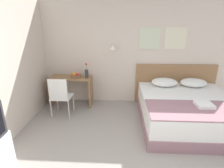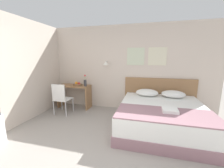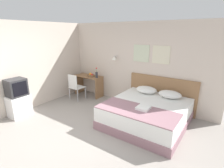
{
  "view_description": "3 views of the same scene",
  "coord_description": "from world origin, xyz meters",
  "px_view_note": "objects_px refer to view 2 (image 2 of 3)",
  "views": [
    {
      "loc": [
        -0.35,
        -1.63,
        2.02
      ],
      "look_at": [
        -0.54,
        2.07,
        0.76
      ],
      "focal_mm": 28.0,
      "sensor_mm": 36.0,
      "label": 1
    },
    {
      "loc": [
        0.71,
        -1.44,
        1.66
      ],
      "look_at": [
        -0.19,
        2.05,
        0.97
      ],
      "focal_mm": 22.0,
      "sensor_mm": 36.0,
      "label": 2
    },
    {
      "loc": [
        2.72,
        -2.14,
        2.34
      ],
      "look_at": [
        0.22,
        1.44,
        1.03
      ],
      "focal_mm": 28.0,
      "sensor_mm": 36.0,
      "label": 3
    }
  ],
  "objects_px": {
    "desk": "(74,92)",
    "desk_chair": "(61,97)",
    "headboard": "(159,95)",
    "fruit_bowl": "(78,84)",
    "bed": "(161,117)",
    "flower_vase": "(85,82)",
    "pillow_left": "(147,92)",
    "folded_towel_near_foot": "(170,110)",
    "throw_blanket": "(165,114)",
    "pillow_right": "(173,94)"
  },
  "relations": [
    {
      "from": "pillow_left",
      "to": "folded_towel_near_foot",
      "type": "bearing_deg",
      "value": -68.92
    },
    {
      "from": "headboard",
      "to": "desk",
      "type": "distance_m",
      "value": 2.72
    },
    {
      "from": "pillow_left",
      "to": "desk_chair",
      "type": "bearing_deg",
      "value": -166.24
    },
    {
      "from": "headboard",
      "to": "bed",
      "type": "bearing_deg",
      "value": -90.0
    },
    {
      "from": "headboard",
      "to": "desk",
      "type": "xyz_separation_m",
      "value": [
        -2.71,
        -0.27,
        -0.01
      ]
    },
    {
      "from": "bed",
      "to": "desk",
      "type": "relative_size",
      "value": 1.9
    },
    {
      "from": "flower_vase",
      "to": "throw_blanket",
      "type": "bearing_deg",
      "value": -30.02
    },
    {
      "from": "folded_towel_near_foot",
      "to": "desk",
      "type": "xyz_separation_m",
      "value": [
        -2.81,
        1.22,
        -0.12
      ]
    },
    {
      "from": "headboard",
      "to": "flower_vase",
      "type": "height_order",
      "value": "flower_vase"
    },
    {
      "from": "headboard",
      "to": "folded_towel_near_foot",
      "type": "relative_size",
      "value": 7.01
    },
    {
      "from": "headboard",
      "to": "folded_towel_near_foot",
      "type": "distance_m",
      "value": 1.5
    },
    {
      "from": "pillow_right",
      "to": "throw_blanket",
      "type": "height_order",
      "value": "pillow_right"
    },
    {
      "from": "throw_blanket",
      "to": "flower_vase",
      "type": "height_order",
      "value": "flower_vase"
    },
    {
      "from": "desk_chair",
      "to": "bed",
      "type": "bearing_deg",
      "value": -2.72
    },
    {
      "from": "flower_vase",
      "to": "folded_towel_near_foot",
      "type": "bearing_deg",
      "value": -26.28
    },
    {
      "from": "desk_chair",
      "to": "flower_vase",
      "type": "distance_m",
      "value": 0.86
    },
    {
      "from": "headboard",
      "to": "fruit_bowl",
      "type": "distance_m",
      "value": 2.6
    },
    {
      "from": "bed",
      "to": "throw_blanket",
      "type": "height_order",
      "value": "throw_blanket"
    },
    {
      "from": "headboard",
      "to": "throw_blanket",
      "type": "distance_m",
      "value": 1.63
    },
    {
      "from": "throw_blanket",
      "to": "flower_vase",
      "type": "bearing_deg",
      "value": 149.98
    },
    {
      "from": "fruit_bowl",
      "to": "folded_towel_near_foot",
      "type": "bearing_deg",
      "value": -24.33
    },
    {
      "from": "flower_vase",
      "to": "headboard",
      "type": "bearing_deg",
      "value": 7.9
    },
    {
      "from": "folded_towel_near_foot",
      "to": "flower_vase",
      "type": "height_order",
      "value": "flower_vase"
    },
    {
      "from": "headboard",
      "to": "flower_vase",
      "type": "xyz_separation_m",
      "value": [
        -2.28,
        -0.32,
        0.36
      ]
    },
    {
      "from": "headboard",
      "to": "throw_blanket",
      "type": "xyz_separation_m",
      "value": [
        0.0,
        -1.63,
        0.07
      ]
    },
    {
      "from": "desk",
      "to": "desk_chair",
      "type": "distance_m",
      "value": 0.65
    },
    {
      "from": "bed",
      "to": "desk",
      "type": "bearing_deg",
      "value": 164.04
    },
    {
      "from": "throw_blanket",
      "to": "fruit_bowl",
      "type": "bearing_deg",
      "value": 152.29
    },
    {
      "from": "pillow_left",
      "to": "folded_towel_near_foot",
      "type": "xyz_separation_m",
      "value": [
        0.45,
        -1.17,
        -0.04
      ]
    },
    {
      "from": "throw_blanket",
      "to": "fruit_bowl",
      "type": "relative_size",
      "value": 6.92
    },
    {
      "from": "desk_chair",
      "to": "desk",
      "type": "bearing_deg",
      "value": 83.82
    },
    {
      "from": "throw_blanket",
      "to": "desk",
      "type": "height_order",
      "value": "desk"
    },
    {
      "from": "desk_chair",
      "to": "headboard",
      "type": "bearing_deg",
      "value": 18.16
    },
    {
      "from": "desk_chair",
      "to": "flower_vase",
      "type": "height_order",
      "value": "flower_vase"
    },
    {
      "from": "flower_vase",
      "to": "pillow_right",
      "type": "bearing_deg",
      "value": -0.03
    },
    {
      "from": "bed",
      "to": "throw_blanket",
      "type": "relative_size",
      "value": 1.08
    },
    {
      "from": "headboard",
      "to": "pillow_right",
      "type": "distance_m",
      "value": 0.5
    },
    {
      "from": "throw_blanket",
      "to": "pillow_left",
      "type": "bearing_deg",
      "value": 104.97
    },
    {
      "from": "pillow_left",
      "to": "flower_vase",
      "type": "bearing_deg",
      "value": 179.96
    },
    {
      "from": "desk_chair",
      "to": "fruit_bowl",
      "type": "xyz_separation_m",
      "value": [
        0.21,
        0.63,
        0.27
      ]
    },
    {
      "from": "fruit_bowl",
      "to": "bed",
      "type": "bearing_deg",
      "value": -16.48
    },
    {
      "from": "throw_blanket",
      "to": "desk",
      "type": "distance_m",
      "value": 3.03
    },
    {
      "from": "throw_blanket",
      "to": "fruit_bowl",
      "type": "distance_m",
      "value": 2.9
    },
    {
      "from": "desk_chair",
      "to": "throw_blanket",
      "type": "bearing_deg",
      "value": -14.52
    },
    {
      "from": "desk_chair",
      "to": "folded_towel_near_foot",
      "type": "bearing_deg",
      "value": -11.35
    },
    {
      "from": "folded_towel_near_foot",
      "to": "desk",
      "type": "distance_m",
      "value": 3.07
    },
    {
      "from": "flower_vase",
      "to": "desk_chair",
      "type": "bearing_deg",
      "value": -130.14
    },
    {
      "from": "pillow_right",
      "to": "flower_vase",
      "type": "xyz_separation_m",
      "value": [
        -2.63,
        0.0,
        0.21
      ]
    },
    {
      "from": "desk",
      "to": "desk_chair",
      "type": "relative_size",
      "value": 1.15
    },
    {
      "from": "desk_chair",
      "to": "flower_vase",
      "type": "xyz_separation_m",
      "value": [
        0.5,
        0.6,
        0.35
      ]
    }
  ]
}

